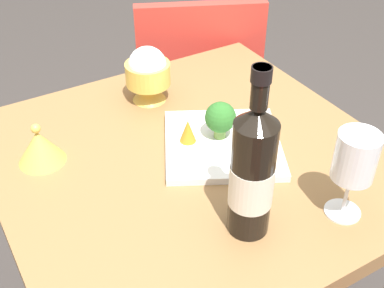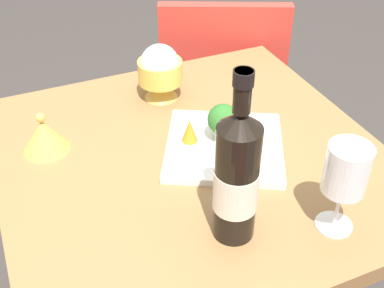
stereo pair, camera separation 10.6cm
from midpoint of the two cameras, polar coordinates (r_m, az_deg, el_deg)
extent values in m
cube|color=olive|center=(1.10, 2.78, -2.20)|extent=(0.81, 0.81, 0.04)
cylinder|color=olive|center=(1.53, -15.36, -8.59)|extent=(0.05, 0.05, 0.70)
cylinder|color=olive|center=(1.69, 7.92, -2.17)|extent=(0.05, 0.05, 0.70)
cube|color=red|center=(1.88, 4.76, 5.77)|extent=(0.53, 0.53, 0.02)
cube|color=red|center=(1.62, 5.45, 8.83)|extent=(0.38, 0.20, 0.40)
cylinder|color=black|center=(2.14, -0.33, 3.02)|extent=(0.03, 0.03, 0.43)
cylinder|color=black|center=(2.16, 8.75, 2.90)|extent=(0.03, 0.03, 0.43)
cylinder|color=black|center=(1.87, -0.55, -2.81)|extent=(0.03, 0.03, 0.43)
cylinder|color=black|center=(1.89, 9.83, -2.88)|extent=(0.03, 0.03, 0.43)
cylinder|color=black|center=(0.85, 8.63, -4.64)|extent=(0.07, 0.08, 0.23)
cone|color=black|center=(0.77, 9.49, 2.54)|extent=(0.07, 0.08, 0.03)
cylinder|color=black|center=(0.74, 9.87, 5.72)|extent=(0.03, 0.03, 0.07)
cylinder|color=black|center=(0.73, 10.06, 7.26)|extent=(0.03, 0.03, 0.02)
cylinder|color=silver|center=(0.86, 8.56, -5.21)|extent=(0.08, 0.08, 0.08)
cylinder|color=white|center=(0.98, 18.83, -8.79)|extent=(0.07, 0.07, 0.00)
cylinder|color=white|center=(0.95, 19.36, -6.90)|extent=(0.01, 0.01, 0.08)
cylinder|color=white|center=(0.89, 20.48, -2.81)|extent=(0.08, 0.08, 0.09)
cone|color=gold|center=(1.27, -1.15, 6.18)|extent=(0.08, 0.08, 0.04)
cylinder|color=gold|center=(1.24, -1.17, 8.16)|extent=(0.11, 0.11, 0.05)
sphere|color=white|center=(1.23, -1.19, 9.08)|extent=(0.09, 0.09, 0.09)
cone|color=gold|center=(1.11, -13.81, 0.86)|extent=(0.10, 0.10, 0.07)
sphere|color=gold|center=(1.08, -14.16, 2.81)|extent=(0.02, 0.02, 0.02)
cube|color=white|center=(1.10, 6.45, -0.37)|extent=(0.34, 0.34, 0.02)
cylinder|color=#729E4C|center=(1.10, 6.24, 1.07)|extent=(0.03, 0.03, 0.03)
sphere|color=#2D6B28|center=(1.08, 6.37, 2.70)|extent=(0.07, 0.07, 0.07)
cone|color=orange|center=(1.08, 2.54, 1.44)|extent=(0.04, 0.04, 0.05)
camera|label=1|loc=(0.05, -87.14, 2.15)|focal=47.03mm
camera|label=2|loc=(0.05, 92.86, -2.15)|focal=47.03mm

